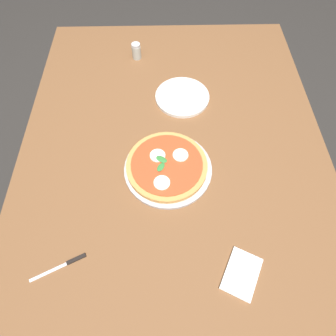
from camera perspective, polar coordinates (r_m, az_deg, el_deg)
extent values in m
plane|color=#2D2B28|center=(1.70, 0.70, -10.37)|extent=(6.00, 6.00, 0.00)
cube|color=brown|center=(1.07, 1.09, 3.29)|extent=(1.53, 1.13, 0.04)
cube|color=brown|center=(1.85, -15.52, 14.03)|extent=(0.07, 0.07, 0.69)
cube|color=brown|center=(1.87, 15.76, 14.47)|extent=(0.07, 0.07, 0.69)
cylinder|color=#B2B2B7|center=(1.00, 0.00, -0.12)|extent=(0.31, 0.31, 0.01)
cylinder|color=tan|center=(0.99, -0.24, 0.50)|extent=(0.28, 0.28, 0.02)
cylinder|color=#CC4723|center=(0.98, -0.25, 0.84)|extent=(0.25, 0.25, 0.00)
cylinder|color=white|center=(0.94, -1.24, -2.95)|extent=(0.05, 0.05, 0.00)
cylinder|color=white|center=(0.99, 2.51, 2.60)|extent=(0.05, 0.05, 0.00)
cylinder|color=white|center=(0.99, -2.10, 2.50)|extent=(0.05, 0.05, 0.00)
ellipsoid|color=#337F38|center=(0.98, -1.29, 1.77)|extent=(0.04, 0.05, 0.00)
ellipsoid|color=#337F38|center=(0.96, -1.44, 0.20)|extent=(0.04, 0.04, 0.00)
cylinder|color=white|center=(1.22, 2.87, 14.00)|extent=(0.22, 0.22, 0.01)
cube|color=white|center=(0.90, 14.48, -19.77)|extent=(0.16, 0.14, 0.01)
cube|color=black|center=(0.92, -17.85, -16.92)|extent=(0.03, 0.06, 0.01)
cube|color=silver|center=(0.94, -22.77, -18.64)|extent=(0.05, 0.10, 0.00)
cylinder|color=#B2B7AD|center=(1.40, -6.31, 22.02)|extent=(0.04, 0.04, 0.06)
cylinder|color=silver|center=(1.38, -6.46, 23.20)|extent=(0.04, 0.04, 0.01)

